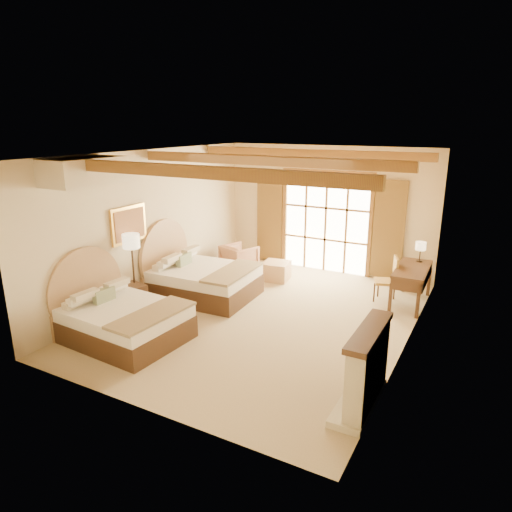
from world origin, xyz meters
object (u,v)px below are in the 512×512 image
Objects in this scene: bed_near at (118,316)px; bed_far at (198,276)px; armchair at (239,258)px; desk at (411,285)px; nightstand at (131,299)px.

bed_near is 2.43m from bed_far.
desk is (4.34, -0.17, 0.08)m from armchair.
bed_far reaches higher than desk.
desk is at bearing 18.87° from bed_far.
armchair is (-0.04, 1.89, -0.08)m from bed_far.
bed_far is 1.89m from armchair.
nightstand is at bearing -114.75° from bed_far.
bed_near reaches higher than nightstand.
nightstand is 5.85m from desk.
nightstand is 0.75× the size of armchair.
nightstand is at bearing 99.53° from armchair.
bed_near is 0.95× the size of bed_far.
nightstand is (-0.57, 0.94, -0.12)m from bed_near.
desk is at bearing 45.51° from nightstand.
bed_near is at bearing -46.46° from nightstand.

